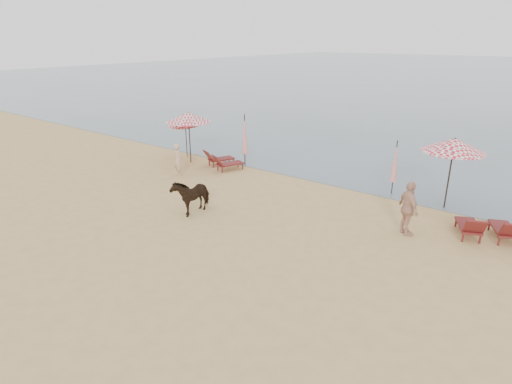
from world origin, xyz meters
TOP-DOWN VIEW (x-y plane):
  - ground at (0.00, 0.00)m, footprint 120.00×120.00m
  - lounger_cluster_left at (-5.26, 9.08)m, footprint 2.01×1.97m
  - lounger_cluster_right at (7.16, 8.59)m, footprint 3.10×2.53m
  - umbrella_open_left_a at (-7.22, 8.87)m, footprint 2.26×2.26m
  - umbrella_open_left_b at (-8.17, 9.51)m, footprint 1.75×1.78m
  - umbrella_open_right at (4.88, 10.31)m, footprint 2.22×2.22m
  - umbrella_closed_left at (-4.66, 10.13)m, footprint 0.31×0.31m
  - umbrella_closed_right at (2.73, 10.60)m, footprint 0.27×0.27m
  - cow at (-2.43, 4.28)m, footprint 0.83×1.61m
  - beachgoer_left at (-5.95, 6.89)m, footprint 0.66×0.54m
  - beachgoer_right_b at (4.51, 7.16)m, footprint 1.09×1.05m

SIDE VIEW (x-z plane):
  - ground at x=0.00m, z-range 0.00..0.00m
  - lounger_cluster_left at x=-5.26m, z-range 0.11..0.67m
  - lounger_cluster_right at x=7.16m, z-range 0.11..0.71m
  - cow at x=-2.43m, z-range 0.00..1.32m
  - beachgoer_left at x=-5.95m, z-range 0.00..1.55m
  - beachgoer_right_b at x=4.51m, z-range 0.00..1.83m
  - umbrella_closed_right at x=2.73m, z-range 0.26..2.51m
  - umbrella_closed_left at x=-4.66m, z-range 0.30..2.86m
  - umbrella_open_left_b at x=-8.17m, z-range 0.81..3.04m
  - umbrella_open_left_a at x=-7.22m, z-range 1.03..3.60m
  - umbrella_open_right at x=4.88m, z-range 1.09..3.80m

